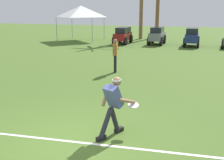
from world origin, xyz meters
TOP-DOWN VIEW (x-y plane):
  - ground_plane at (0.00, 0.00)m, footprint 80.00×80.00m
  - field_line_paint at (0.00, 0.05)m, footprint 19.89×1.20m
  - frisbee_thrower at (0.72, 0.67)m, footprint 0.75×0.95m
  - frisbee_in_flight at (1.12, 1.03)m, footprint 0.35×0.35m
  - teammate_midfield at (-1.01, 7.05)m, footprint 0.25×0.50m
  - parked_car_slot_a at (-3.26, 17.49)m, footprint 1.24×2.44m
  - parked_car_slot_b at (-0.46, 17.75)m, footprint 1.29×2.40m
  - parked_car_slot_c at (2.28, 17.37)m, footprint 1.20×2.37m
  - event_tent at (-7.46, 18.73)m, footprint 3.46×3.46m

SIDE VIEW (x-z plane):
  - ground_plane at x=0.00m, z-range 0.00..0.00m
  - field_line_paint at x=0.00m, z-range 0.00..0.01m
  - frisbee_in_flight at x=1.12m, z-range 0.62..0.72m
  - parked_car_slot_a at x=-3.26m, z-range 0.05..1.39m
  - parked_car_slot_b at x=-0.46m, z-range 0.04..1.44m
  - parked_car_slot_c at x=2.28m, z-range 0.04..1.44m
  - frisbee_thrower at x=0.72m, z-range 0.09..1.50m
  - teammate_midfield at x=-1.01m, z-range 0.16..1.72m
  - event_tent at x=-7.46m, z-range 1.05..4.13m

